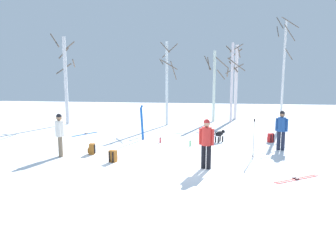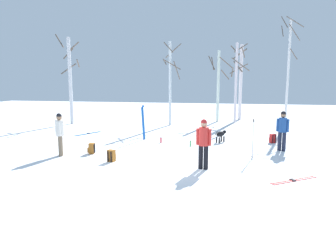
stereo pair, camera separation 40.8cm
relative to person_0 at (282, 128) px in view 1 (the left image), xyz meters
name	(u,v)px [view 1 (the left image)]	position (x,y,z in m)	size (l,w,h in m)	color
ground_plane	(163,164)	(-4.65, -3.07, -0.98)	(60.00, 60.00, 0.00)	white
person_0	(282,128)	(0.00, 0.00, 0.00)	(0.50, 0.34, 1.72)	#1E2338
person_1	(60,132)	(-8.86, -2.60, 0.00)	(0.34, 0.48, 1.72)	#72604C
person_2	(206,141)	(-3.10, -3.34, 0.00)	(0.51, 0.34, 1.72)	black
dog	(220,134)	(-2.60, 1.35, -0.59)	(0.54, 0.77, 0.57)	black
ski_pair_planted_0	(142,123)	(-6.51, 1.23, -0.10)	(0.17, 0.19, 1.77)	blue
ski_pair_lying_0	(297,179)	(-0.31, -4.00, -0.97)	(1.51, 1.14, 0.05)	red
ski_pair_lying_1	(85,134)	(-10.06, 2.27, -0.97)	(0.93, 1.68, 0.05)	blue
ski_poles_0	(254,137)	(-1.34, -1.63, -0.16)	(0.07, 0.24, 1.54)	#B2B2BC
backpack_0	(92,149)	(-7.80, -2.05, -0.77)	(0.32, 0.29, 0.44)	#99591E
backpack_1	(113,156)	(-6.53, -3.04, -0.77)	(0.30, 0.32, 0.44)	#99591E
backpack_2	(271,138)	(-0.13, 1.68, -0.77)	(0.32, 0.34, 0.44)	red
water_bottle_0	(190,143)	(-3.95, 0.08, -0.85)	(0.06, 0.06, 0.28)	green
water_bottle_1	(160,140)	(-5.45, 0.64, -0.85)	(0.08, 0.08, 0.27)	red
birch_tree_0	(66,78)	(-13.01, 5.86, 2.18)	(1.69, 1.68, 6.12)	silver
birch_tree_1	(167,81)	(-6.11, 6.52, 1.97)	(1.30, 1.48, 5.54)	silver
birch_tree_2	(214,84)	(-3.01, 8.96, 1.77)	(1.79, 1.37, 5.15)	silver
birch_tree_3	(232,81)	(-1.73, 8.77, 2.01)	(1.36, 1.75, 5.65)	silver
birch_tree_4	(236,80)	(-1.40, 10.53, 2.04)	(1.29, 1.56, 5.71)	silver
birch_tree_5	(284,70)	(1.50, 7.59, 2.71)	(1.29, 1.24, 7.11)	silver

